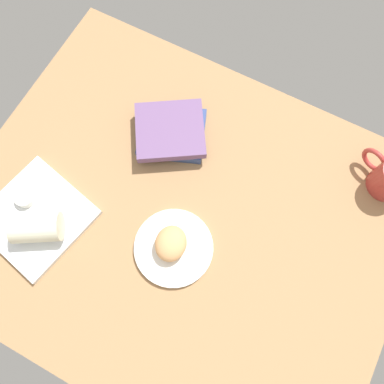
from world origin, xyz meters
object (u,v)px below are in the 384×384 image
Objects in this scene: sauce_cup at (25,198)px; square_plate at (36,217)px; round_plate at (174,248)px; book_stack at (171,132)px; scone_pastry at (171,243)px; breakfast_wrap at (37,228)px.

square_plate is at bearing -31.52° from sauce_cup.
round_plate is 0.83× the size of book_stack.
round_plate is 30.27cm from book_stack.
square_plate is (-33.31, -9.38, -3.12)cm from scone_pastry.
book_stack is at bearing 54.33° from sauce_cup.
book_stack is (15.50, 37.64, -2.35)cm from breakfast_wrap.
square_plate is 40.31cm from book_stack.
book_stack is at bearing 119.64° from round_plate.
round_plate is 3.30cm from scone_pastry.
scone_pastry is 38.35cm from sauce_cup.
sauce_cup is 40.30cm from book_stack.
breakfast_wrap is at bearing -158.77° from scone_pastry.
scone_pastry is 0.38× the size of square_plate.
round_plate is at bearing 9.59° from sauce_cup.
scone_pastry is 29.74cm from book_stack.
sauce_cup reaches higher than round_plate.
sauce_cup is (-38.43, -6.49, 2.07)cm from round_plate.
round_plate is at bearing 15.17° from square_plate.
round_plate is 32.80cm from breakfast_wrap.
sauce_cup is 0.21× the size of book_stack.
breakfast_wrap reaches higher than scone_pastry.
sauce_cup is at bearing -170.41° from round_plate.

